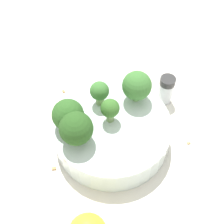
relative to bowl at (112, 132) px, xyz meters
name	(u,v)px	position (x,y,z in m)	size (l,w,h in m)	color
ground_plane	(112,140)	(0.00, 0.00, -0.03)	(3.00, 3.00, 0.00)	silver
bowl	(112,132)	(0.00, 0.00, 0.00)	(0.21, 0.21, 0.05)	silver
broccoli_floret_0	(76,129)	(-0.05, 0.04, 0.06)	(0.06, 0.06, 0.06)	#8EB770
broccoli_floret_1	(100,92)	(0.04, 0.04, 0.06)	(0.04, 0.04, 0.05)	#7A9E5B
broccoli_floret_2	(137,86)	(0.07, -0.02, 0.06)	(0.05, 0.05, 0.06)	#8EB770
broccoli_floret_3	(110,109)	(0.01, 0.01, 0.06)	(0.03, 0.03, 0.05)	#7A9E5B
broccoli_floret_4	(68,115)	(-0.03, 0.07, 0.06)	(0.06, 0.06, 0.06)	#84AD66
pepper_shaker	(166,90)	(0.13, -0.07, 0.01)	(0.03, 0.03, 0.06)	silver
almond_crumb_0	(189,143)	(0.04, -0.14, -0.02)	(0.01, 0.00, 0.01)	tan
almond_crumb_1	(64,91)	(0.08, 0.14, -0.02)	(0.01, 0.00, 0.01)	#AD7F4C
almond_crumb_2	(54,168)	(-0.09, 0.08, -0.02)	(0.01, 0.01, 0.01)	#AD7F4C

